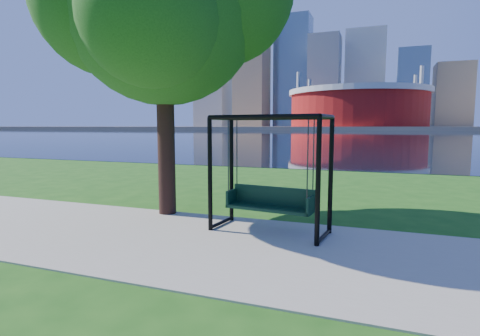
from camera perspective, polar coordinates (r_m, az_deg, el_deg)
The scene contains 8 objects.
ground at distance 7.41m, azimuth -1.39°, elevation -10.59°, with size 900.00×900.00×0.00m, color #1E5114.
path at distance 6.96m, azimuth -2.94°, elevation -11.59°, with size 120.00×4.00×0.03m, color #9E937F.
river at distance 108.63m, azimuth 18.96°, elevation 4.90°, with size 900.00×180.00×0.02m, color black.
far_bank at distance 312.59m, azimuth 19.90°, elevation 5.78°, with size 900.00×228.00×2.00m, color #937F60.
stadium at distance 242.21m, azimuth 17.48°, elevation 8.94°, with size 83.00×83.00×32.00m.
skyline at distance 327.79m, azimuth 19.39°, elevation 11.93°, with size 392.00×66.00×96.50m.
swing at distance 7.55m, azimuth 4.60°, elevation -1.33°, with size 2.43×1.28×2.38m.
park_tree at distance 9.76m, azimuth -11.74°, elevation 23.58°, with size 5.87×5.31×7.30m.
Camera 1 is at (2.62, -6.58, 2.16)m, focal length 28.00 mm.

